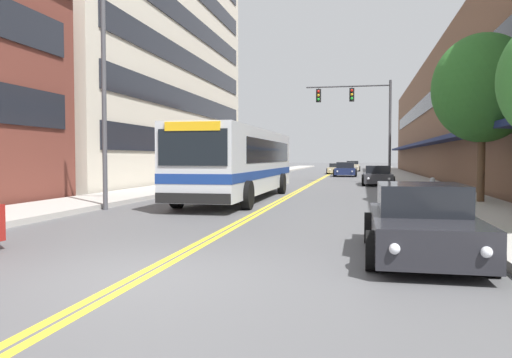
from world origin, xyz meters
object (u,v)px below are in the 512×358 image
Objects in this scene: car_silver_parked_left_near at (246,174)px; street_lamp_left_near at (111,65)px; city_bus at (241,160)px; car_beige_moving_lead at (337,169)px; car_champagne_moving_second at (353,166)px; car_navy_moving_third at (345,170)px; fire_hydrant at (432,188)px; car_charcoal_parked_right_foreground at (421,223)px; car_dark_grey_parked_right_mid at (377,176)px; traffic_signal_mast at (362,111)px; street_tree_right_mid at (483,88)px.

car_silver_parked_left_near is 0.55× the size of street_lamp_left_near.
city_bus reaches higher than car_silver_parked_left_near.
car_beige_moving_lead is 0.53× the size of street_lamp_left_near.
car_champagne_moving_second reaches higher than car_beige_moving_lead.
car_silver_parked_left_near reaches higher than car_beige_moving_lead.
fire_hydrant is at bearing -81.53° from car_navy_moving_third.
car_charcoal_parked_right_foreground is 0.91× the size of car_champagne_moving_second.
car_charcoal_parked_right_foreground is 12.00m from street_lamp_left_near.
traffic_signal_mast reaches higher than car_dark_grey_parked_right_mid.
fire_hydrant is at bearing -51.12° from car_silver_parked_left_near.
car_silver_parked_left_near is at bearing 110.24° from car_charcoal_parked_right_foreground.
traffic_signal_mast is at bearing 67.51° from street_lamp_left_near.
car_beige_moving_lead is (5.10, 22.01, -0.10)m from car_silver_parked_left_near.
street_lamp_left_near reaches higher than fire_hydrant.
street_tree_right_mid is (11.91, -13.37, 3.66)m from car_silver_parked_left_near.
car_dark_grey_parked_right_mid is 14.83m from street_tree_right_mid.
car_silver_parked_left_near reaches higher than car_navy_moving_third.
traffic_signal_mast is 0.85× the size of street_lamp_left_near.
fire_hydrant is (1.63, -13.39, 0.02)m from car_dark_grey_parked_right_mid.
traffic_signal_mast reaches higher than fire_hydrant.
car_beige_moving_lead is 7.25m from car_navy_moving_third.
car_dark_grey_parked_right_mid is (0.01, 24.14, -0.02)m from car_charcoal_parked_right_foreground.
car_silver_parked_left_near is 5.38× the size of fire_hydrant.
car_dark_grey_parked_right_mid is 1.12× the size of car_beige_moving_lead.
street_tree_right_mid is (9.38, -1.39, 2.64)m from city_bus.
car_champagne_moving_second reaches higher than car_dark_grey_parked_right_mid.
car_silver_parked_left_near reaches higher than car_charcoal_parked_right_foreground.
car_silver_parked_left_near is at bearing -160.33° from traffic_signal_mast.
city_bus is 34.11m from car_beige_moving_lead.
car_navy_moving_third is 12.97m from traffic_signal_mast.
city_bus is at bearing 174.11° from fire_hydrant.
street_lamp_left_near is at bearing -98.32° from car_beige_moving_lead.
traffic_signal_mast is 16.36m from fire_hydrant.
car_beige_moving_lead is (-3.58, 21.40, -0.04)m from car_dark_grey_parked_right_mid.
street_lamp_left_near is (-3.19, -5.36, 3.25)m from city_bus.
street_tree_right_mid reaches higher than car_champagne_moving_second.
traffic_signal_mast is (-1.02, 2.12, 4.46)m from car_dark_grey_parked_right_mid.
car_navy_moving_third reaches higher than car_dark_grey_parked_right_mid.
car_navy_moving_third is 29.02m from street_tree_right_mid.
car_dark_grey_parked_right_mid is at bearing 4.04° from car_silver_parked_left_near.
car_champagne_moving_second is 30.84m from traffic_signal_mast.
fire_hydrant is (3.73, -46.02, -0.03)m from car_champagne_moving_second.
car_beige_moving_lead is 1.03× the size of car_navy_moving_third.
car_silver_parked_left_near is 33.88m from car_champagne_moving_second.
car_navy_moving_third is 0.70× the size of street_tree_right_mid.
car_navy_moving_third is 27.93m from fire_hydrant.
car_silver_parked_left_near is 16.09m from car_navy_moving_third.
street_lamp_left_near is at bearing -92.17° from car_silver_parked_left_near.
car_champagne_moving_second is 5.60× the size of fire_hydrant.
street_tree_right_mid is 7.17× the size of fire_hydrant.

